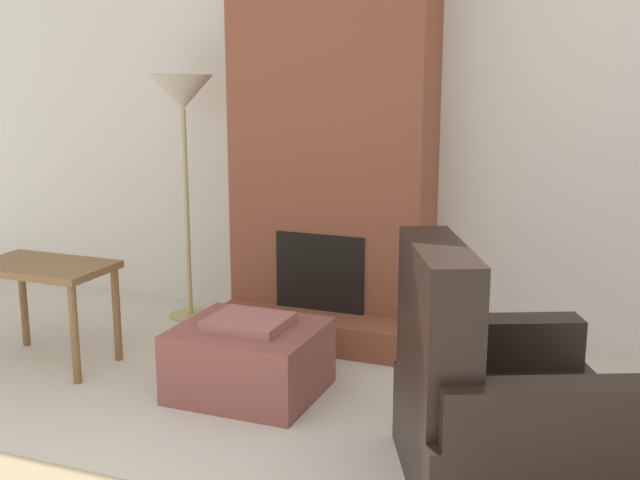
{
  "coord_description": "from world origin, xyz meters",
  "views": [
    {
      "loc": [
        1.72,
        -1.4,
        1.65
      ],
      "look_at": [
        0.0,
        2.93,
        0.62
      ],
      "focal_mm": 45.0,
      "sensor_mm": 36.0,
      "label": 1
    }
  ],
  "objects_px": {
    "side_table": "(44,279)",
    "floor_lamp_left": "(183,105)",
    "armchair": "(494,417)",
    "ottoman": "(249,359)"
  },
  "relations": [
    {
      "from": "side_table",
      "to": "ottoman",
      "type": "bearing_deg",
      "value": 1.59
    },
    {
      "from": "ottoman",
      "to": "armchair",
      "type": "relative_size",
      "value": 0.61
    },
    {
      "from": "ottoman",
      "to": "armchair",
      "type": "bearing_deg",
      "value": -19.36
    },
    {
      "from": "side_table",
      "to": "floor_lamp_left",
      "type": "relative_size",
      "value": 0.47
    },
    {
      "from": "side_table",
      "to": "floor_lamp_left",
      "type": "bearing_deg",
      "value": 73.98
    },
    {
      "from": "side_table",
      "to": "floor_lamp_left",
      "type": "xyz_separation_m",
      "value": [
        0.3,
        1.03,
        0.9
      ]
    },
    {
      "from": "armchair",
      "to": "ottoman",
      "type": "bearing_deg",
      "value": 46.29
    },
    {
      "from": "floor_lamp_left",
      "to": "armchair",
      "type": "bearing_deg",
      "value": -32.97
    },
    {
      "from": "ottoman",
      "to": "floor_lamp_left",
      "type": "distance_m",
      "value": 1.82
    },
    {
      "from": "side_table",
      "to": "floor_lamp_left",
      "type": "height_order",
      "value": "floor_lamp_left"
    }
  ]
}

